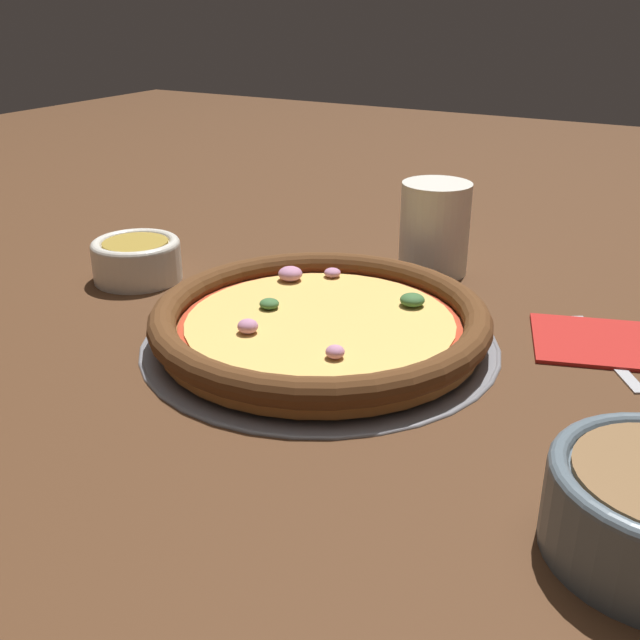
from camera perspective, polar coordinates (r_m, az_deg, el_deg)
ground_plane at (r=0.73m, az=0.00°, el=-1.74°), size 3.00×3.00×0.00m
pizza_tray at (r=0.73m, az=0.00°, el=-1.55°), size 0.35×0.35×0.01m
pizza at (r=0.72m, az=-0.00°, el=-0.06°), size 0.33×0.33×0.04m
bowl_near at (r=0.91m, az=-13.79°, el=4.64°), size 0.10×0.10×0.05m
drinking_cup at (r=0.91m, az=8.72°, el=6.92°), size 0.08×0.08×0.11m
napkin at (r=0.78m, az=20.24°, el=-1.43°), size 0.14×0.15×0.01m
fork at (r=0.77m, az=20.48°, el=-1.80°), size 0.15×0.10×0.00m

